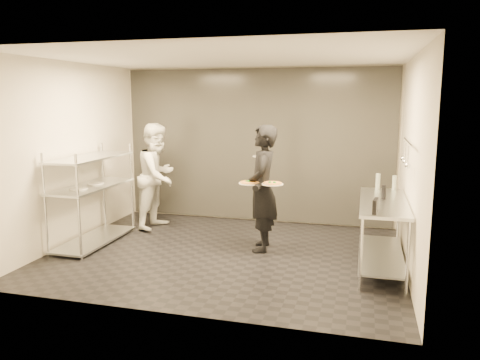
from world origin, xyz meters
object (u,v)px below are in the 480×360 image
(pizza_plate_near, at_px, (250,183))
(pos_monitor, at_px, (376,206))
(pass_rack, at_px, (92,195))
(waiter, at_px, (262,188))
(pizza_plate_far, at_px, (272,183))
(bottle_green, at_px, (378,181))
(chef, at_px, (158,176))
(salad_plate, at_px, (261,155))
(bottle_dark, at_px, (384,192))
(prep_counter, at_px, (383,222))
(bottle_clear, at_px, (394,183))

(pizza_plate_near, distance_m, pos_monitor, 1.96)
(pass_rack, distance_m, waiter, 2.65)
(pizza_plate_far, xyz_separation_m, bottle_green, (1.45, 0.66, -0.02))
(waiter, distance_m, chef, 2.16)
(salad_plate, bearing_deg, bottle_dark, -16.58)
(pass_rack, relative_size, bottle_dark, 8.24)
(pos_monitor, bearing_deg, pass_rack, 178.05)
(prep_counter, xyz_separation_m, pizza_plate_far, (-1.51, 0.14, 0.43))
(prep_counter, relative_size, chef, 0.99)
(bottle_clear, height_order, bottle_dark, bottle_clear)
(pos_monitor, bearing_deg, bottle_dark, 89.23)
(bottle_clear, bearing_deg, prep_counter, -102.03)
(pizza_plate_far, bearing_deg, bottle_green, 24.48)
(chef, bearing_deg, prep_counter, -99.71)
(chef, distance_m, salad_plate, 2.06)
(pos_monitor, relative_size, bottle_dark, 1.19)
(pass_rack, height_order, chef, chef)
(salad_plate, relative_size, bottle_clear, 1.20)
(salad_plate, bearing_deg, pass_rack, -166.46)
(pos_monitor, bearing_deg, pizza_plate_near, 160.24)
(bottle_dark, bearing_deg, pizza_plate_far, 177.69)
(pizza_plate_far, bearing_deg, bottle_dark, -2.31)
(pizza_plate_near, bearing_deg, waiter, 46.04)
(waiter, xyz_separation_m, salad_plate, (-0.08, 0.27, 0.46))
(pizza_plate_near, xyz_separation_m, pizza_plate_far, (0.34, -0.04, 0.01))
(salad_plate, distance_m, bottle_clear, 2.00)
(pizza_plate_near, bearing_deg, salad_plate, 80.59)
(waiter, bearing_deg, prep_counter, 69.88)
(prep_counter, xyz_separation_m, chef, (-3.73, 1.10, 0.29))
(prep_counter, distance_m, pizza_plate_near, 1.91)
(pizza_plate_far, distance_m, bottle_dark, 1.51)
(pass_rack, xyz_separation_m, pizza_plate_near, (2.47, 0.19, 0.27))
(prep_counter, xyz_separation_m, pos_monitor, (-0.12, -0.72, 0.38))
(pos_monitor, xyz_separation_m, bottle_dark, (0.12, 0.80, 0.01))
(pizza_plate_near, relative_size, pizza_plate_far, 1.04)
(pass_rack, relative_size, waiter, 0.86)
(chef, xyz_separation_m, pizza_plate_near, (1.87, -0.92, 0.13))
(pass_rack, distance_m, pizza_plate_far, 2.83)
(bottle_green, relative_size, bottle_clear, 1.10)
(salad_plate, distance_m, bottle_dark, 1.90)
(waiter, height_order, pos_monitor, waiter)
(bottle_dark, bearing_deg, prep_counter, -89.38)
(chef, relative_size, salad_plate, 7.17)
(bottle_green, xyz_separation_m, bottle_dark, (0.06, -0.72, -0.02))
(pass_rack, xyz_separation_m, prep_counter, (4.33, 0.00, -0.14))
(waiter, bearing_deg, salad_plate, -171.50)
(pizza_plate_near, bearing_deg, bottle_green, 18.94)
(pizza_plate_far, xyz_separation_m, pos_monitor, (1.39, -0.86, -0.05))
(salad_plate, bearing_deg, pizza_plate_far, -59.85)
(chef, distance_m, pizza_plate_far, 2.42)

